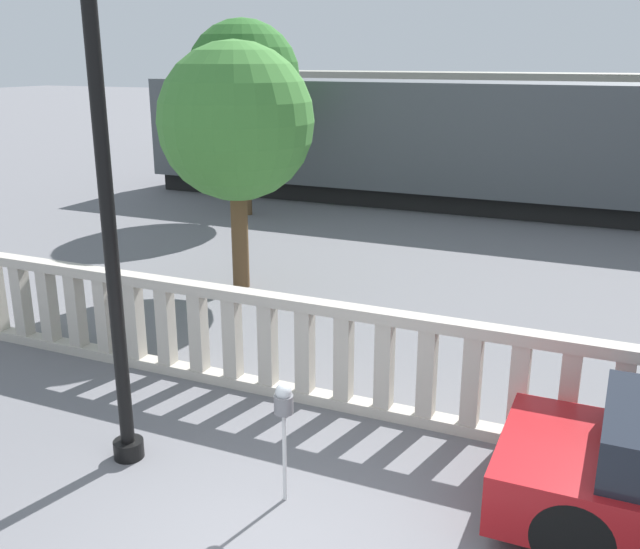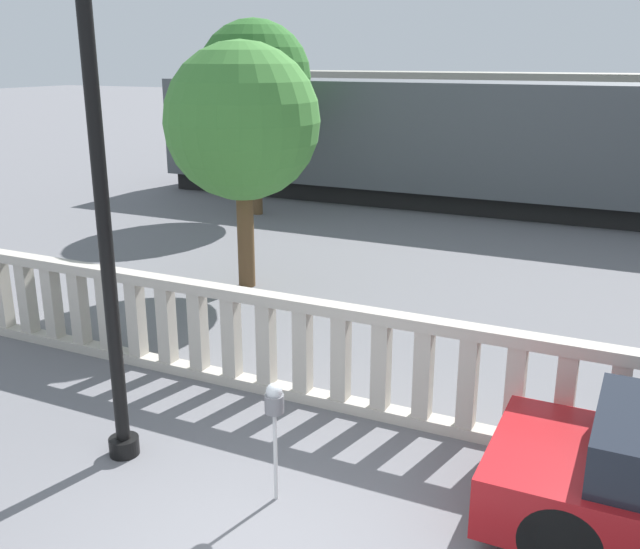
{
  "view_description": "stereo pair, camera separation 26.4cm",
  "coord_description": "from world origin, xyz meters",
  "px_view_note": "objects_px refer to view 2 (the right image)",
  "views": [
    {
      "loc": [
        2.49,
        -4.49,
        4.25
      ],
      "look_at": [
        -1.29,
        4.03,
        1.38
      ],
      "focal_mm": 40.0,
      "sensor_mm": 36.0,
      "label": 1
    },
    {
      "loc": [
        2.73,
        -4.38,
        4.25
      ],
      "look_at": [
        -1.29,
        4.03,
        1.38
      ],
      "focal_mm": 40.0,
      "sensor_mm": 36.0,
      "label": 2
    }
  ],
  "objects_px": {
    "train_near": "(467,143)",
    "tree_left": "(242,123)",
    "parking_meter": "(274,406)",
    "tree_right": "(254,78)",
    "train_far": "(548,117)",
    "lamppost": "(92,95)"
  },
  "relations": [
    {
      "from": "tree_left",
      "to": "tree_right",
      "type": "height_order",
      "value": "tree_right"
    },
    {
      "from": "train_far",
      "to": "lamppost",
      "type": "bearing_deg",
      "value": -91.38
    },
    {
      "from": "lamppost",
      "to": "tree_left",
      "type": "xyz_separation_m",
      "value": [
        -1.93,
        5.83,
        -0.79
      ]
    },
    {
      "from": "tree_right",
      "to": "train_far",
      "type": "bearing_deg",
      "value": 67.74
    },
    {
      "from": "lamppost",
      "to": "tree_right",
      "type": "height_order",
      "value": "lamppost"
    },
    {
      "from": "train_near",
      "to": "tree_right",
      "type": "xyz_separation_m",
      "value": [
        -4.98,
        -3.42,
        1.81
      ]
    },
    {
      "from": "parking_meter",
      "to": "lamppost",
      "type": "bearing_deg",
      "value": 179.76
    },
    {
      "from": "parking_meter",
      "to": "tree_left",
      "type": "distance_m",
      "value": 7.3
    },
    {
      "from": "train_far",
      "to": "tree_left",
      "type": "height_order",
      "value": "tree_left"
    },
    {
      "from": "lamppost",
      "to": "tree_right",
      "type": "distance_m",
      "value": 12.63
    },
    {
      "from": "train_near",
      "to": "tree_left",
      "type": "relative_size",
      "value": 4.14
    },
    {
      "from": "train_far",
      "to": "tree_right",
      "type": "relative_size",
      "value": 5.45
    },
    {
      "from": "train_far",
      "to": "train_near",
      "type": "bearing_deg",
      "value": -93.73
    },
    {
      "from": "parking_meter",
      "to": "tree_right",
      "type": "distance_m",
      "value": 13.78
    },
    {
      "from": "parking_meter",
      "to": "train_far",
      "type": "relative_size",
      "value": 0.04
    },
    {
      "from": "parking_meter",
      "to": "tree_right",
      "type": "height_order",
      "value": "tree_right"
    },
    {
      "from": "train_near",
      "to": "tree_right",
      "type": "height_order",
      "value": "tree_right"
    },
    {
      "from": "parking_meter",
      "to": "tree_right",
      "type": "relative_size",
      "value": 0.24
    },
    {
      "from": "parking_meter",
      "to": "train_far",
      "type": "bearing_deg",
      "value": 92.98
    },
    {
      "from": "lamppost",
      "to": "tree_left",
      "type": "relative_size",
      "value": 1.51
    },
    {
      "from": "parking_meter",
      "to": "train_near",
      "type": "bearing_deg",
      "value": 97.61
    },
    {
      "from": "parking_meter",
      "to": "tree_right",
      "type": "bearing_deg",
      "value": 121.08
    }
  ]
}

